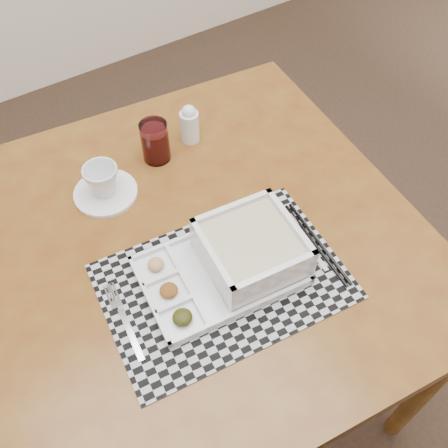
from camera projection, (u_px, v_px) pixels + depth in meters
The scene contains 10 objects.
dining_table at pixel (195, 256), 1.16m from camera, with size 1.09×1.09×0.74m.
placemat at pixel (224, 281), 1.03m from camera, with size 0.49×0.33×0.00m, color #9D9EA5.
serving_tray at pixel (243, 256), 1.02m from camera, with size 0.34×0.25×0.10m.
fork at pixel (123, 319), 0.97m from camera, with size 0.04×0.19×0.00m.
spoon at pixel (293, 224), 1.11m from camera, with size 0.04×0.18×0.01m.
chopsticks at pixel (317, 243), 1.08m from camera, with size 0.04×0.24×0.01m.
saucer at pixel (106, 193), 1.17m from camera, with size 0.15×0.15×0.01m, color silver.
cup at pixel (102, 180), 1.14m from camera, with size 0.08×0.08×0.08m, color silver.
juice_glass at pixel (155, 143), 1.21m from camera, with size 0.07×0.07×0.11m.
creamer_bottle at pixel (190, 124), 1.25m from camera, with size 0.05×0.05×0.11m.
Camera 1 is at (-0.96, 0.15, 1.62)m, focal length 40.00 mm.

